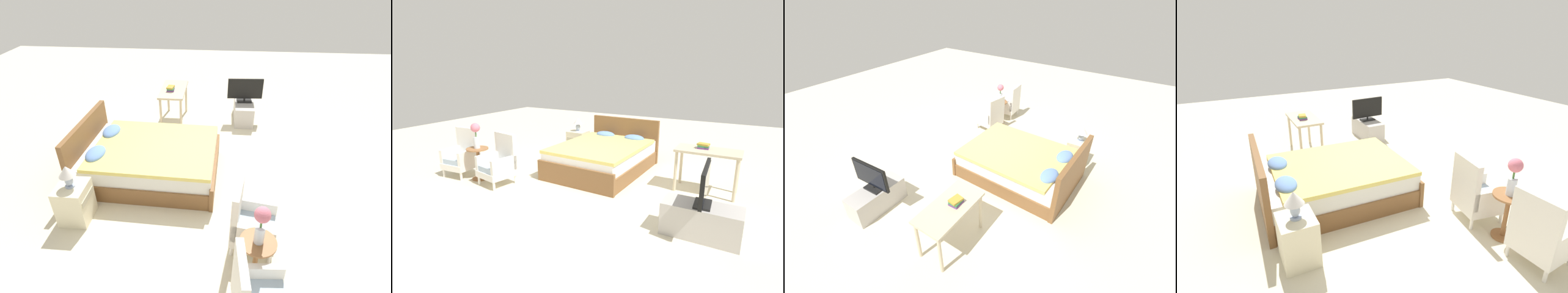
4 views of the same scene
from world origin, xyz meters
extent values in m
plane|color=beige|center=(0.00, 0.00, 0.00)|extent=(16.00, 16.00, 0.00)
cube|color=brown|center=(0.05, 0.88, 0.14)|extent=(1.64, 2.24, 0.28)
cube|color=white|center=(0.05, 0.88, 0.40)|extent=(1.58, 2.15, 0.24)
cube|color=#EAD66B|center=(0.04, 0.80, 0.55)|extent=(1.62, 1.98, 0.06)
cube|color=brown|center=(0.08, 1.94, 0.48)|extent=(1.60, 0.14, 0.96)
cube|color=brown|center=(0.01, -0.18, 0.20)|extent=(1.60, 0.12, 0.40)
ellipsoid|color=#668ED1|center=(-0.28, 1.66, 0.59)|extent=(0.45, 0.30, 0.14)
ellipsoid|color=#668ED1|center=(0.43, 1.64, 0.59)|extent=(0.45, 0.30, 0.14)
cylinder|color=white|center=(-2.07, -0.46, 0.08)|extent=(0.04, 0.04, 0.16)
cube|color=white|center=(-2.30, -0.48, 0.60)|extent=(0.54, 0.12, 0.64)
cube|color=white|center=(-2.05, -0.69, 0.41)|extent=(0.10, 0.52, 0.26)
cylinder|color=white|center=(-1.58, -0.89, 0.08)|extent=(0.04, 0.04, 0.16)
cylinder|color=white|center=(-1.13, -0.97, 0.08)|extent=(0.04, 0.04, 0.16)
cylinder|color=white|center=(-1.50, -0.44, 0.08)|extent=(0.04, 0.04, 0.16)
cylinder|color=white|center=(-1.05, -0.52, 0.08)|extent=(0.04, 0.04, 0.16)
cube|color=white|center=(-1.32, -0.71, 0.22)|extent=(0.62, 0.62, 0.12)
cube|color=#A3B7CC|center=(-1.32, -0.71, 0.33)|extent=(0.57, 0.57, 0.10)
cube|color=white|center=(-1.28, -0.48, 0.60)|extent=(0.55, 0.17, 0.64)
cube|color=white|center=(-1.55, -0.67, 0.41)|extent=(0.16, 0.52, 0.26)
cube|color=white|center=(-1.08, -0.75, 0.41)|extent=(0.16, 0.52, 0.26)
cylinder|color=#936038|center=(-1.80, -0.69, 0.01)|extent=(0.28, 0.28, 0.03)
cylinder|color=#936038|center=(-1.80, -0.69, 0.31)|extent=(0.06, 0.06, 0.56)
cylinder|color=#936038|center=(-1.80, -0.69, 0.60)|extent=(0.40, 0.40, 0.02)
cylinder|color=silver|center=(-1.80, -0.69, 0.72)|extent=(0.11, 0.11, 0.22)
cylinder|color=#477538|center=(-1.80, -0.69, 0.88)|extent=(0.02, 0.02, 0.10)
sphere|color=#DB7084|center=(-1.80, -0.69, 1.01)|extent=(0.17, 0.17, 0.17)
cube|color=beige|center=(-1.05, 1.72, 0.29)|extent=(0.44, 0.40, 0.58)
cube|color=#B3AB8E|center=(-1.05, 1.52, 0.40)|extent=(0.37, 0.01, 0.09)
cylinder|color=#9EADC6|center=(-1.05, 1.72, 0.59)|extent=(0.13, 0.13, 0.02)
ellipsoid|color=#9EADC6|center=(-1.05, 1.72, 0.68)|extent=(0.11, 0.11, 0.16)
cone|color=silver|center=(-1.05, 1.72, 0.83)|extent=(0.22, 0.22, 0.15)
cube|color=#B7B2AD|center=(2.25, -0.75, 0.22)|extent=(0.96, 0.40, 0.43)
cube|color=black|center=(2.25, -0.75, 0.45)|extent=(0.22, 0.33, 0.03)
cylinder|color=black|center=(2.25, -0.75, 0.49)|extent=(0.04, 0.04, 0.05)
cube|color=black|center=(2.25, -0.75, 0.73)|extent=(0.09, 0.75, 0.44)
cube|color=black|center=(2.27, -0.75, 0.73)|extent=(0.05, 0.70, 0.39)
cylinder|color=beige|center=(1.59, 0.58, 0.35)|extent=(0.05, 0.05, 0.71)
cylinder|color=beige|center=(2.53, 0.58, 0.35)|extent=(0.05, 0.05, 0.71)
cylinder|color=beige|center=(1.59, 1.00, 0.35)|extent=(0.05, 0.05, 0.71)
cylinder|color=beige|center=(2.53, 1.00, 0.35)|extent=(0.05, 0.05, 0.71)
cube|color=beige|center=(2.06, 0.79, 0.73)|extent=(1.04, 0.52, 0.04)
cube|color=#66387A|center=(1.97, 0.83, 0.76)|extent=(0.19, 0.16, 0.03)
cube|color=#337A47|center=(1.97, 0.83, 0.79)|extent=(0.18, 0.15, 0.03)
cube|color=#B79333|center=(1.97, 0.83, 0.82)|extent=(0.20, 0.16, 0.03)
camera|label=1|loc=(-4.03, -0.21, 3.20)|focal=28.00mm
camera|label=2|loc=(2.71, -4.47, 2.10)|focal=28.00mm
camera|label=3|loc=(3.98, 2.63, 3.46)|focal=24.00mm
camera|label=4|loc=(-3.89, 2.23, 2.54)|focal=28.00mm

